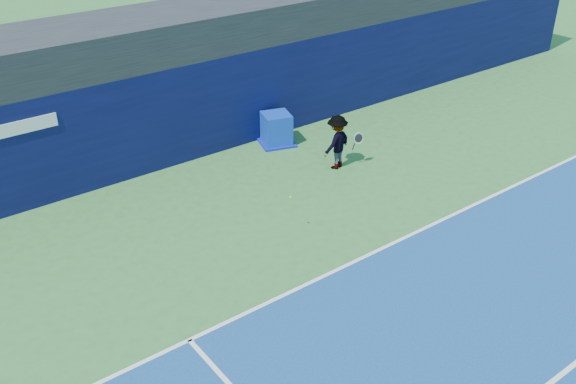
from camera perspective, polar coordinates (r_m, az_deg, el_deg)
name	(u,v)px	position (r m, az deg, el deg)	size (l,w,h in m)	color
ground	(473,319)	(14.06, 16.12, -10.82)	(80.00, 80.00, 0.00)	#337133
baseline	(372,253)	(15.55, 7.51, -5.40)	(24.00, 0.10, 0.01)	white
service_line	(560,376)	(13.35, 23.01, -14.80)	(24.00, 0.10, 0.01)	white
stadium_band	(186,29)	(20.37, -9.06, 14.14)	(36.00, 3.00, 1.20)	black
back_wall_assembly	(207,103)	(20.18, -7.21, 7.85)	(36.00, 1.03, 3.00)	#0A0D3A
equipment_cart	(276,130)	(20.69, -1.03, 5.53)	(1.34, 1.34, 1.02)	#0C31B0
tennis_player	(337,142)	(19.04, 4.37, 4.45)	(1.33, 0.85, 1.66)	white
tennis_ball	(291,197)	(15.61, 0.22, -0.46)	(0.06, 0.06, 0.06)	#B3E419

